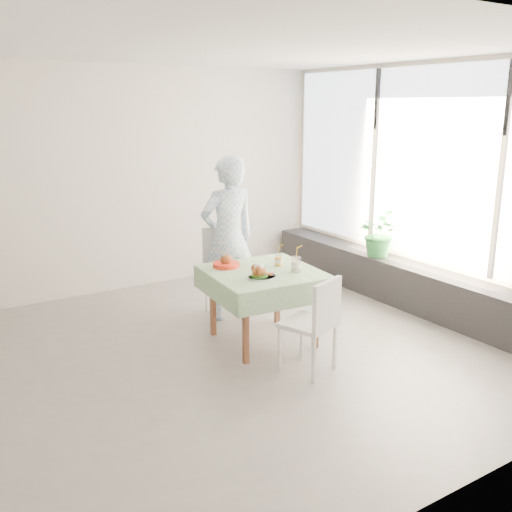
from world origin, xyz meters
TOP-DOWN VIEW (x-y plane):
  - floor at (0.00, 0.00)m, footprint 6.00×6.00m
  - ceiling at (0.00, 0.00)m, footprint 6.00×6.00m
  - wall_back at (0.00, 2.50)m, footprint 6.00×0.02m
  - wall_front at (0.00, -2.50)m, footprint 6.00×0.02m
  - wall_right at (3.00, 0.00)m, footprint 0.02×5.00m
  - window_pane at (2.97, 0.00)m, footprint 0.01×4.80m
  - window_ledge at (2.80, 0.00)m, footprint 0.40×4.80m
  - cafe_table at (0.75, 0.08)m, footprint 1.13×1.13m
  - chair_far at (0.81, 0.93)m, footprint 0.59×0.59m
  - chair_near at (0.74, -0.68)m, footprint 0.53×0.53m
  - diner at (0.82, 0.88)m, footprint 0.66×0.44m
  - main_dish at (0.60, -0.11)m, footprint 0.29×0.29m
  - juice_cup_orange at (0.98, 0.15)m, footprint 0.09×0.09m
  - juice_cup_lemonade at (1.01, -0.11)m, footprint 0.10×0.10m
  - second_dish at (0.52, 0.40)m, footprint 0.27×0.27m
  - potted_plant at (2.76, 0.57)m, footprint 0.68×0.69m

SIDE VIEW (x-z plane):
  - floor at x=0.00m, z-range 0.00..0.00m
  - window_ledge at x=2.80m, z-range 0.00..0.50m
  - chair_near at x=0.74m, z-range -0.17..0.71m
  - chair_far at x=0.81m, z-range -0.19..0.80m
  - cafe_table at x=0.75m, z-range 0.09..0.83m
  - second_dish at x=0.52m, z-range 0.72..0.84m
  - potted_plant at x=2.76m, z-range 0.50..1.08m
  - main_dish at x=0.60m, z-range 0.72..0.86m
  - juice_cup_orange at x=0.98m, z-range 0.68..0.92m
  - juice_cup_lemonade at x=1.01m, z-range 0.66..0.96m
  - diner at x=0.82m, z-range 0.00..1.80m
  - wall_back at x=0.00m, z-range 0.00..2.80m
  - wall_front at x=0.00m, z-range 0.00..2.80m
  - wall_right at x=3.00m, z-range 0.00..2.80m
  - window_pane at x=2.97m, z-range 0.56..2.74m
  - ceiling at x=0.00m, z-range 2.80..2.80m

